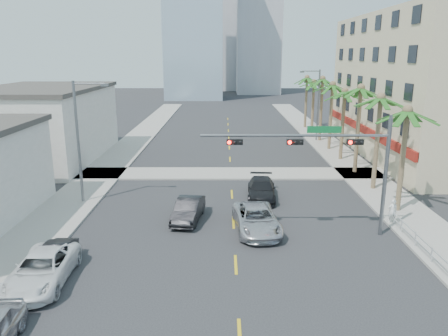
# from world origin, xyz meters

# --- Properties ---
(ground) EXTENTS (260.00, 260.00, 0.00)m
(ground) POSITION_xyz_m (0.00, 0.00, 0.00)
(ground) COLOR #262628
(ground) RESTS_ON ground
(sidewalk_right) EXTENTS (4.00, 120.00, 0.15)m
(sidewalk_right) POSITION_xyz_m (12.00, 20.00, 0.07)
(sidewalk_right) COLOR gray
(sidewalk_right) RESTS_ON ground
(sidewalk_left) EXTENTS (4.00, 120.00, 0.15)m
(sidewalk_left) POSITION_xyz_m (-12.00, 20.00, 0.07)
(sidewalk_left) COLOR gray
(sidewalk_left) RESTS_ON ground
(sidewalk_cross) EXTENTS (80.00, 4.00, 0.15)m
(sidewalk_cross) POSITION_xyz_m (0.00, 22.00, 0.07)
(sidewalk_cross) COLOR gray
(sidewalk_cross) RESTS_ON ground
(building_right) EXTENTS (15.25, 28.00, 15.00)m
(building_right) POSITION_xyz_m (21.99, 30.00, 7.50)
(building_right) COLOR beige
(building_right) RESTS_ON ground
(building_left_far) EXTENTS (11.00, 18.00, 7.20)m
(building_left_far) POSITION_xyz_m (-19.50, 28.00, 3.60)
(building_left_far) COLOR beige
(building_left_far) RESTS_ON ground
(tower_far_center) EXTENTS (16.00, 16.00, 42.00)m
(tower_far_center) POSITION_xyz_m (-3.00, 125.00, 21.00)
(tower_far_center) COLOR #ADADB2
(tower_far_center) RESTS_ON ground
(traffic_signal_mast) EXTENTS (11.12, 0.54, 7.20)m
(traffic_signal_mast) POSITION_xyz_m (5.78, 7.95, 5.06)
(traffic_signal_mast) COLOR slate
(traffic_signal_mast) RESTS_ON ground
(palm_tree_0) EXTENTS (4.80, 4.80, 7.80)m
(palm_tree_0) POSITION_xyz_m (11.60, 12.00, 7.08)
(palm_tree_0) COLOR brown
(palm_tree_0) RESTS_ON ground
(palm_tree_1) EXTENTS (4.80, 4.80, 8.16)m
(palm_tree_1) POSITION_xyz_m (11.60, 17.20, 7.43)
(palm_tree_1) COLOR brown
(palm_tree_1) RESTS_ON ground
(palm_tree_2) EXTENTS (4.80, 4.80, 8.52)m
(palm_tree_2) POSITION_xyz_m (11.60, 22.40, 7.78)
(palm_tree_2) COLOR brown
(palm_tree_2) RESTS_ON ground
(palm_tree_3) EXTENTS (4.80, 4.80, 7.80)m
(palm_tree_3) POSITION_xyz_m (11.60, 27.60, 7.08)
(palm_tree_3) COLOR brown
(palm_tree_3) RESTS_ON ground
(palm_tree_4) EXTENTS (4.80, 4.80, 8.16)m
(palm_tree_4) POSITION_xyz_m (11.60, 32.80, 7.43)
(palm_tree_4) COLOR brown
(palm_tree_4) RESTS_ON ground
(palm_tree_5) EXTENTS (4.80, 4.80, 8.52)m
(palm_tree_5) POSITION_xyz_m (11.60, 38.00, 7.78)
(palm_tree_5) COLOR brown
(palm_tree_5) RESTS_ON ground
(palm_tree_6) EXTENTS (4.80, 4.80, 7.80)m
(palm_tree_6) POSITION_xyz_m (11.60, 43.20, 7.08)
(palm_tree_6) COLOR brown
(palm_tree_6) RESTS_ON ground
(palm_tree_7) EXTENTS (4.80, 4.80, 8.16)m
(palm_tree_7) POSITION_xyz_m (11.60, 48.40, 7.43)
(palm_tree_7) COLOR brown
(palm_tree_7) RESTS_ON ground
(streetlight_left) EXTENTS (2.55, 0.25, 9.00)m
(streetlight_left) POSITION_xyz_m (-11.00, 14.00, 5.06)
(streetlight_left) COLOR slate
(streetlight_left) RESTS_ON ground
(streetlight_right) EXTENTS (2.55, 0.25, 9.00)m
(streetlight_right) POSITION_xyz_m (11.00, 38.00, 5.06)
(streetlight_right) COLOR slate
(streetlight_right) RESTS_ON ground
(guardrail) EXTENTS (0.08, 8.08, 1.00)m
(guardrail) POSITION_xyz_m (10.30, 6.00, 0.67)
(guardrail) COLOR silver
(guardrail) RESTS_ON ground
(car_parked_mid) EXTENTS (1.35, 3.76, 1.23)m
(car_parked_mid) POSITION_xyz_m (-9.38, 3.65, 0.62)
(car_parked_mid) COLOR black
(car_parked_mid) RESTS_ON ground
(car_parked_far) EXTENTS (2.69, 5.49, 1.50)m
(car_parked_far) POSITION_xyz_m (-9.40, 2.05, 0.75)
(car_parked_far) COLOR white
(car_parked_far) RESTS_ON ground
(car_lane_left) EXTENTS (2.14, 4.66, 1.48)m
(car_lane_left) POSITION_xyz_m (-3.01, 10.40, 0.74)
(car_lane_left) COLOR black
(car_lane_left) RESTS_ON ground
(car_lane_center) EXTENTS (3.09, 5.80, 1.55)m
(car_lane_center) POSITION_xyz_m (1.42, 8.60, 0.78)
(car_lane_center) COLOR silver
(car_lane_center) RESTS_ON ground
(car_lane_right) EXTENTS (2.43, 5.29, 1.50)m
(car_lane_right) POSITION_xyz_m (2.25, 14.96, 0.75)
(car_lane_right) COLOR black
(car_lane_right) RESTS_ON ground
(pedestrian) EXTENTS (0.58, 0.38, 1.58)m
(pedestrian) POSITION_xyz_m (10.30, 9.60, 0.94)
(pedestrian) COLOR white
(pedestrian) RESTS_ON sidewalk_right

